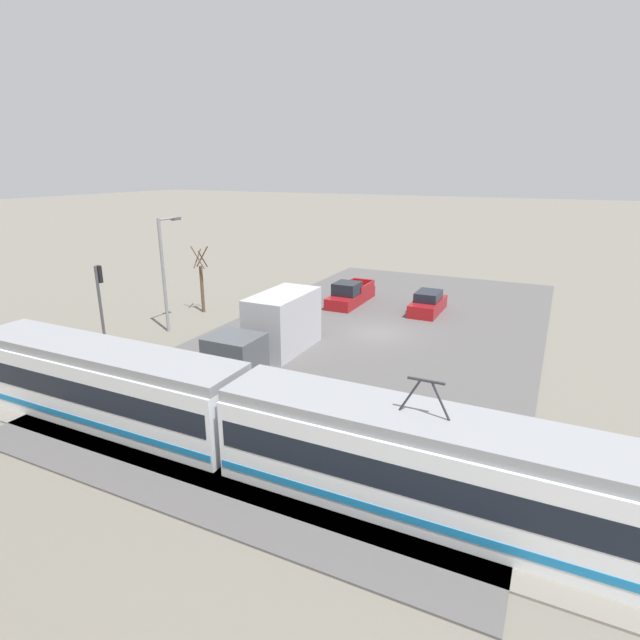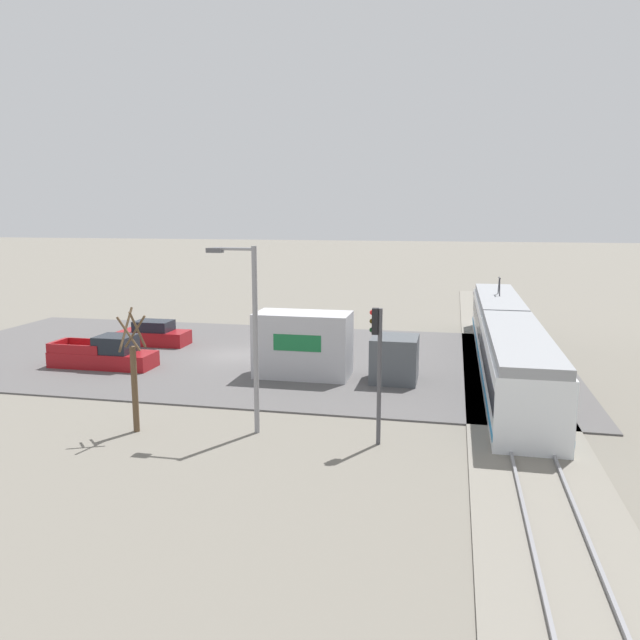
{
  "view_description": "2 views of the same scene",
  "coord_description": "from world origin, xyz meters",
  "px_view_note": "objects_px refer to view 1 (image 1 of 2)",
  "views": [
    {
      "loc": [
        -9.91,
        28.86,
        10.25
      ],
      "look_at": [
        1.9,
        4.4,
        1.9
      ],
      "focal_mm": 28.0,
      "sensor_mm": 36.0,
      "label": 1
    },
    {
      "loc": [
        34.68,
        12.7,
        8.49
      ],
      "look_at": [
        1.84,
        5.65,
        2.72
      ],
      "focal_mm": 35.0,
      "sensor_mm": 36.0,
      "label": 2
    }
  ],
  "objects_px": {
    "pickup_truck": "(350,295)",
    "street_lamp_near_crossing": "(165,266)",
    "sedan_car_0": "(428,304)",
    "box_truck": "(273,329)",
    "light_rail_tram": "(238,417)",
    "traffic_light_pole": "(101,298)",
    "street_tree": "(202,282)"
  },
  "relations": [
    {
      "from": "box_truck",
      "to": "light_rail_tram",
      "type": "bearing_deg",
      "value": 113.93
    },
    {
      "from": "box_truck",
      "to": "sedan_car_0",
      "type": "relative_size",
      "value": 1.89
    },
    {
      "from": "pickup_truck",
      "to": "sedan_car_0",
      "type": "height_order",
      "value": "pickup_truck"
    },
    {
      "from": "box_truck",
      "to": "traffic_light_pole",
      "type": "distance_m",
      "value": 9.68
    },
    {
      "from": "street_lamp_near_crossing",
      "to": "traffic_light_pole",
      "type": "bearing_deg",
      "value": 87.1
    },
    {
      "from": "box_truck",
      "to": "street_lamp_near_crossing",
      "type": "relative_size",
      "value": 1.15
    },
    {
      "from": "street_lamp_near_crossing",
      "to": "box_truck",
      "type": "bearing_deg",
      "value": 172.17
    },
    {
      "from": "box_truck",
      "to": "street_lamp_near_crossing",
      "type": "distance_m",
      "value": 8.97
    },
    {
      "from": "street_tree",
      "to": "sedan_car_0",
      "type": "bearing_deg",
      "value": -155.56
    },
    {
      "from": "light_rail_tram",
      "to": "box_truck",
      "type": "xyz_separation_m",
      "value": [
        4.12,
        -9.29,
        0.0
      ]
    },
    {
      "from": "sedan_car_0",
      "to": "traffic_light_pole",
      "type": "xyz_separation_m",
      "value": [
        14.38,
        16.22,
        2.6
      ]
    },
    {
      "from": "light_rail_tram",
      "to": "street_tree",
      "type": "bearing_deg",
      "value": -47.89
    },
    {
      "from": "pickup_truck",
      "to": "street_lamp_near_crossing",
      "type": "xyz_separation_m",
      "value": [
        8.07,
        11.15,
        3.5
      ]
    },
    {
      "from": "traffic_light_pole",
      "to": "street_tree",
      "type": "distance_m",
      "value": 9.49
    },
    {
      "from": "sedan_car_0",
      "to": "street_lamp_near_crossing",
      "type": "height_order",
      "value": "street_lamp_near_crossing"
    },
    {
      "from": "street_tree",
      "to": "light_rail_tram",
      "type": "bearing_deg",
      "value": 132.11
    },
    {
      "from": "street_tree",
      "to": "traffic_light_pole",
      "type": "bearing_deg",
      "value": 93.75
    },
    {
      "from": "traffic_light_pole",
      "to": "box_truck",
      "type": "bearing_deg",
      "value": -156.69
    },
    {
      "from": "pickup_truck",
      "to": "box_truck",
      "type": "bearing_deg",
      "value": 91.99
    },
    {
      "from": "pickup_truck",
      "to": "street_tree",
      "type": "xyz_separation_m",
      "value": [
        8.94,
        6.69,
        1.46
      ]
    },
    {
      "from": "pickup_truck",
      "to": "street_tree",
      "type": "height_order",
      "value": "street_tree"
    },
    {
      "from": "light_rail_tram",
      "to": "sedan_car_0",
      "type": "distance_m",
      "value": 21.81
    },
    {
      "from": "light_rail_tram",
      "to": "traffic_light_pole",
      "type": "distance_m",
      "value": 14.11
    },
    {
      "from": "light_rail_tram",
      "to": "traffic_light_pole",
      "type": "relative_size",
      "value": 5.16
    },
    {
      "from": "box_truck",
      "to": "traffic_light_pole",
      "type": "xyz_separation_m",
      "value": [
        8.75,
        3.77,
        1.7
      ]
    },
    {
      "from": "box_truck",
      "to": "pickup_truck",
      "type": "distance_m",
      "value": 12.36
    },
    {
      "from": "box_truck",
      "to": "pickup_truck",
      "type": "height_order",
      "value": "box_truck"
    },
    {
      "from": "street_tree",
      "to": "street_lamp_near_crossing",
      "type": "relative_size",
      "value": 0.67
    },
    {
      "from": "traffic_light_pole",
      "to": "light_rail_tram",
      "type": "bearing_deg",
      "value": 156.79
    },
    {
      "from": "traffic_light_pole",
      "to": "street_lamp_near_crossing",
      "type": "height_order",
      "value": "street_lamp_near_crossing"
    },
    {
      "from": "box_truck",
      "to": "pickup_truck",
      "type": "bearing_deg",
      "value": -88.01
    },
    {
      "from": "pickup_truck",
      "to": "traffic_light_pole",
      "type": "relative_size",
      "value": 1.13
    }
  ]
}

